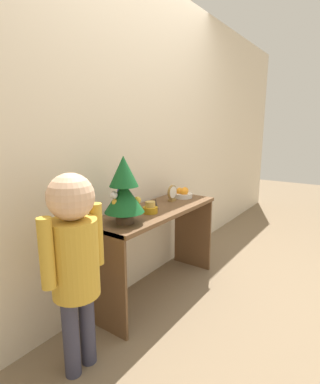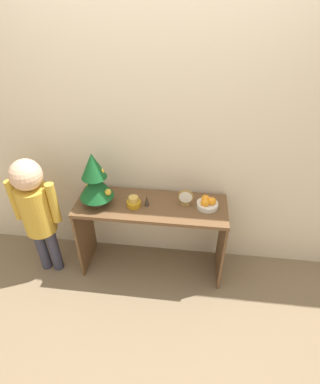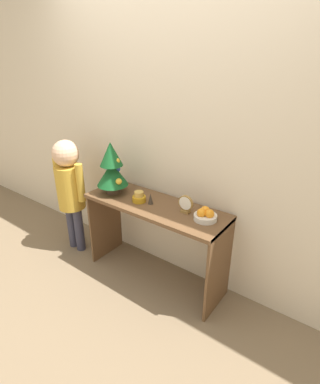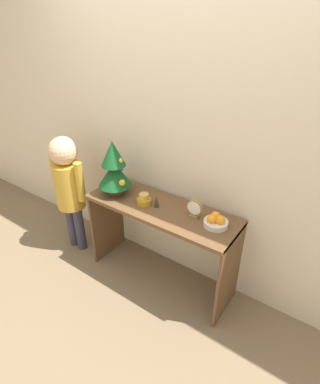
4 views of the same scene
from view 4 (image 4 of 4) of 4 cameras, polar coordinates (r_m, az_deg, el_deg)
name	(u,v)px [view 4 (image 4 of 4)]	position (r m, az deg, el deg)	size (l,w,h in m)	color
ground_plane	(146,292)	(2.59, -2.70, -18.46)	(12.00, 12.00, 0.00)	#7A664C
back_wall	(181,129)	(2.22, 4.06, 11.88)	(7.00, 0.05, 2.50)	beige
console_table	(161,224)	(2.34, 0.15, -6.17)	(1.21, 0.42, 0.71)	brown
mini_tree	(114,168)	(2.36, -8.76, 4.57)	(0.26, 0.26, 0.45)	#4C3828
fruit_bowl	(216,221)	(2.07, 10.58, -5.49)	(0.17, 0.17, 0.09)	silver
singing_bowl	(144,200)	(2.28, -3.06, -1.49)	(0.11, 0.11, 0.09)	#B78419
desk_clock	(194,209)	(2.12, 6.58, -3.22)	(0.12, 0.04, 0.14)	olive
figurine	(156,201)	(2.24, -0.70, -1.80)	(0.04, 0.04, 0.09)	#382D23
child_figure	(68,182)	(2.75, -17.06, 1.81)	(0.39, 0.25, 1.12)	#38384C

